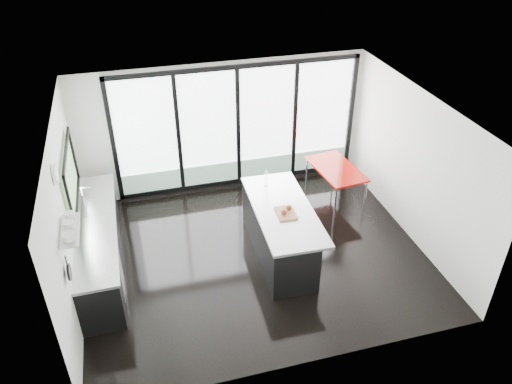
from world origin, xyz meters
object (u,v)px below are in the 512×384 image
object	(u,v)px
bar_stool_far	(289,211)
bar_stool_near	(298,234)
island	(278,231)
red_table	(335,183)

from	to	relation	value
bar_stool_far	bar_stool_near	bearing A→B (deg)	-98.91
island	bar_stool_far	distance (m)	0.93
island	bar_stool_near	distance (m)	0.40
island	bar_stool_near	bearing A→B (deg)	-4.42
bar_stool_far	red_table	world-z (taller)	red_table
bar_stool_far	red_table	distance (m)	1.39
red_table	island	bearing A→B (deg)	-140.07
island	red_table	bearing A→B (deg)	39.93
bar_stool_near	bar_stool_far	xyz separation A→B (m)	(0.09, 0.81, -0.05)
island	red_table	world-z (taller)	island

